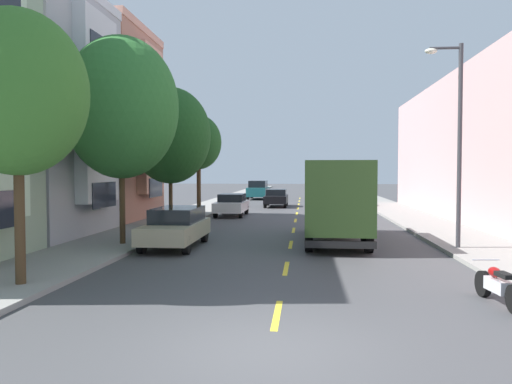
{
  "coord_description": "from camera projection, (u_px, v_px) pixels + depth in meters",
  "views": [
    {
      "loc": [
        0.56,
        -8.3,
        2.91
      ],
      "look_at": [
        -2.18,
        20.33,
        1.74
      ],
      "focal_mm": 36.13,
      "sensor_mm": 36.0,
      "label": 1
    }
  ],
  "objects": [
    {
      "name": "ground_plane",
      "position": [
        297.0,
        210.0,
        38.27
      ],
      "size": [
        160.0,
        160.0,
        0.0
      ],
      "primitive_type": "plane",
      "color": "#424244"
    },
    {
      "name": "sidewalk_left",
      "position": [
        198.0,
        211.0,
        36.95
      ],
      "size": [
        3.2,
        120.0,
        0.14
      ],
      "primitive_type": "cube",
      "color": "gray",
      "rests_on": "ground_plane"
    },
    {
      "name": "sidewalk_right",
      "position": [
        400.0,
        212.0,
        35.6
      ],
      "size": [
        3.2,
        120.0,
        0.14
      ],
      "primitive_type": "cube",
      "color": "gray",
      "rests_on": "ground_plane"
    },
    {
      "name": "lane_centerline_dashes",
      "position": [
        296.0,
        217.0,
        32.8
      ],
      "size": [
        0.14,
        47.2,
        0.01
      ],
      "color": "yellow",
      "rests_on": "ground_plane"
    },
    {
      "name": "townhouse_third_terracotta",
      "position": [
        65.0,
        128.0,
        30.44
      ],
      "size": [
        10.61,
        7.54,
        11.3
      ],
      "color": "#B27560",
      "rests_on": "ground_plane"
    },
    {
      "name": "street_tree_nearest",
      "position": [
        17.0,
        93.0,
        12.46
      ],
      "size": [
        3.38,
        3.38,
        6.69
      ],
      "color": "#47331E",
      "rests_on": "sidewalk_left"
    },
    {
      "name": "street_tree_second",
      "position": [
        121.0,
        108.0,
        19.51
      ],
      "size": [
        4.33,
        4.33,
        7.88
      ],
      "color": "#47331E",
      "rests_on": "sidewalk_left"
    },
    {
      "name": "street_tree_third",
      "position": [
        170.0,
        136.0,
        26.59
      ],
      "size": [
        4.18,
        4.18,
        7.11
      ],
      "color": "#47331E",
      "rests_on": "sidewalk_left"
    },
    {
      "name": "street_tree_farthest",
      "position": [
        199.0,
        143.0,
        33.66
      ],
      "size": [
        3.0,
        3.0,
        6.43
      ],
      "color": "#47331E",
      "rests_on": "sidewalk_left"
    },
    {
      "name": "street_lamp",
      "position": [
        456.0,
        131.0,
        18.53
      ],
      "size": [
        1.35,
        0.28,
        7.34
      ],
      "color": "#38383D",
      "rests_on": "sidewalk_right"
    },
    {
      "name": "delivery_box_truck",
      "position": [
        336.0,
        196.0,
        20.94
      ],
      "size": [
        2.5,
        8.01,
        3.28
      ],
      "color": "#2D471E",
      "rests_on": "ground_plane"
    },
    {
      "name": "parked_suv_teal",
      "position": [
        258.0,
        190.0,
        53.35
      ],
      "size": [
        2.05,
        4.84,
        1.93
      ],
      "color": "#195B60",
      "rests_on": "ground_plane"
    },
    {
      "name": "parked_sedan_white",
      "position": [
        232.0,
        204.0,
        33.5
      ],
      "size": [
        1.82,
        4.51,
        1.43
      ],
      "color": "silver",
      "rests_on": "ground_plane"
    },
    {
      "name": "parked_sedan_charcoal",
      "position": [
        343.0,
        192.0,
        52.38
      ],
      "size": [
        1.84,
        4.51,
        1.43
      ],
      "color": "#333338",
      "rests_on": "ground_plane"
    },
    {
      "name": "parked_wagon_red",
      "position": [
        351.0,
        197.0,
        42.51
      ],
      "size": [
        1.85,
        4.71,
        1.5
      ],
      "color": "#AD1E1E",
      "rests_on": "ground_plane"
    },
    {
      "name": "parked_wagon_champagne",
      "position": [
        176.0,
        226.0,
        19.7
      ],
      "size": [
        1.83,
        4.7,
        1.5
      ],
      "color": "tan",
      "rests_on": "ground_plane"
    },
    {
      "name": "moving_black_sedan",
      "position": [
        276.0,
        198.0,
        42.18
      ],
      "size": [
        1.8,
        4.5,
        1.43
      ],
      "color": "black",
      "rests_on": "ground_plane"
    },
    {
      "name": "parked_motorcycle",
      "position": [
        498.0,
        286.0,
        11.19
      ],
      "size": [
        0.62,
        2.05,
        0.9
      ],
      "color": "black",
      "rests_on": "ground_plane"
    }
  ]
}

